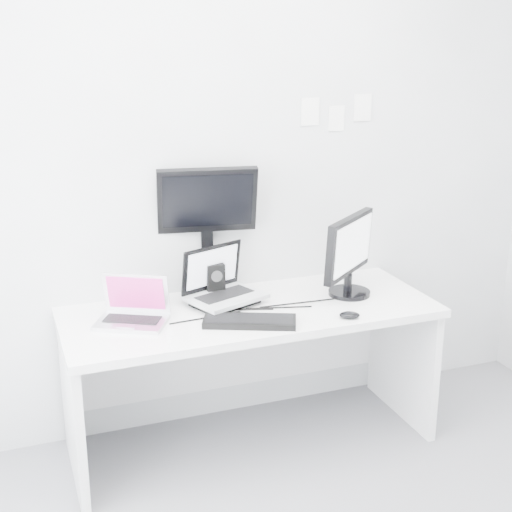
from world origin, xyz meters
name	(u,v)px	position (x,y,z in m)	size (l,w,h in m)	color
back_wall	(227,169)	(0.00, 1.60, 1.35)	(3.60, 3.60, 0.00)	silver
desk	(251,377)	(0.00, 1.25, 0.36)	(1.80, 0.70, 0.73)	white
macbook	(130,301)	(-0.58, 1.25, 0.85)	(0.31, 0.23, 0.23)	#B0B0B5
speaker	(214,280)	(-0.12, 1.46, 0.82)	(0.09, 0.09, 0.18)	black
dell_laptop	(226,277)	(-0.09, 1.34, 0.88)	(0.35, 0.27, 0.29)	#B8BBC0
rear_monitor	(207,228)	(-0.12, 1.56, 1.06)	(0.49, 0.18, 0.67)	black
samsung_monitor	(351,255)	(0.54, 1.26, 0.94)	(0.46, 0.21, 0.42)	black
keyboard	(250,321)	(-0.07, 1.07, 0.74)	(0.42, 0.15, 0.03)	black
mouse	(350,315)	(0.39, 0.98, 0.75)	(0.10, 0.06, 0.03)	black
wall_note_0	(310,112)	(0.45, 1.59, 1.62)	(0.10, 0.00, 0.14)	white
wall_note_1	(336,118)	(0.60, 1.59, 1.58)	(0.09, 0.00, 0.13)	white
wall_note_2	(363,108)	(0.75, 1.59, 1.63)	(0.10, 0.00, 0.14)	white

